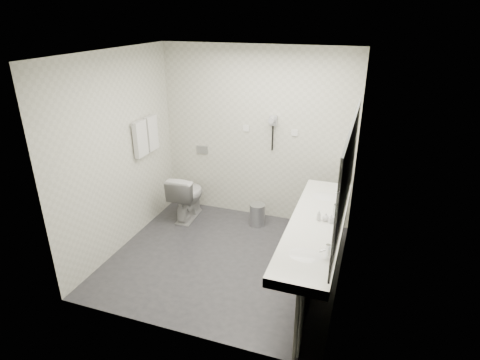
% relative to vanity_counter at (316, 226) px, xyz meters
% --- Properties ---
extents(floor, '(2.80, 2.80, 0.00)m').
position_rel_vanity_counter_xyz_m(floor, '(-1.12, 0.20, -0.80)').
color(floor, '#2B2A2F').
rests_on(floor, ground).
extents(ceiling, '(2.80, 2.80, 0.00)m').
position_rel_vanity_counter_xyz_m(ceiling, '(-1.12, 0.20, 1.70)').
color(ceiling, silver).
rests_on(ceiling, wall_back).
extents(wall_back, '(2.80, 0.00, 2.80)m').
position_rel_vanity_counter_xyz_m(wall_back, '(-1.12, 1.50, 0.45)').
color(wall_back, beige).
rests_on(wall_back, floor).
extents(wall_front, '(2.80, 0.00, 2.80)m').
position_rel_vanity_counter_xyz_m(wall_front, '(-1.12, -1.10, 0.45)').
color(wall_front, beige).
rests_on(wall_front, floor).
extents(wall_left, '(0.00, 2.60, 2.60)m').
position_rel_vanity_counter_xyz_m(wall_left, '(-2.52, 0.20, 0.45)').
color(wall_left, beige).
rests_on(wall_left, floor).
extents(wall_right, '(0.00, 2.60, 2.60)m').
position_rel_vanity_counter_xyz_m(wall_right, '(0.27, 0.20, 0.45)').
color(wall_right, beige).
rests_on(wall_right, floor).
extents(vanity_counter, '(0.55, 2.20, 0.10)m').
position_rel_vanity_counter_xyz_m(vanity_counter, '(0.00, 0.00, 0.00)').
color(vanity_counter, silver).
rests_on(vanity_counter, floor).
extents(vanity_panel, '(0.03, 2.15, 0.75)m').
position_rel_vanity_counter_xyz_m(vanity_panel, '(0.02, 0.00, -0.42)').
color(vanity_panel, gray).
rests_on(vanity_panel, floor).
extents(vanity_post_near, '(0.06, 0.06, 0.75)m').
position_rel_vanity_counter_xyz_m(vanity_post_near, '(0.05, -1.04, -0.42)').
color(vanity_post_near, silver).
rests_on(vanity_post_near, floor).
extents(vanity_post_far, '(0.06, 0.06, 0.75)m').
position_rel_vanity_counter_xyz_m(vanity_post_far, '(0.05, 1.04, -0.42)').
color(vanity_post_far, silver).
rests_on(vanity_post_far, floor).
extents(mirror, '(0.02, 2.20, 1.05)m').
position_rel_vanity_counter_xyz_m(mirror, '(0.26, 0.00, 0.65)').
color(mirror, '#B2BCC6').
rests_on(mirror, wall_right).
extents(basin_near, '(0.40, 0.31, 0.05)m').
position_rel_vanity_counter_xyz_m(basin_near, '(0.00, -0.65, 0.04)').
color(basin_near, silver).
rests_on(basin_near, vanity_counter).
extents(basin_far, '(0.40, 0.31, 0.05)m').
position_rel_vanity_counter_xyz_m(basin_far, '(0.00, 0.65, 0.04)').
color(basin_far, silver).
rests_on(basin_far, vanity_counter).
extents(faucet_near, '(0.04, 0.04, 0.15)m').
position_rel_vanity_counter_xyz_m(faucet_near, '(0.19, -0.65, 0.12)').
color(faucet_near, silver).
rests_on(faucet_near, vanity_counter).
extents(faucet_far, '(0.04, 0.04, 0.15)m').
position_rel_vanity_counter_xyz_m(faucet_far, '(0.19, 0.65, 0.12)').
color(faucet_far, silver).
rests_on(faucet_far, vanity_counter).
extents(soap_bottle_a, '(0.06, 0.06, 0.10)m').
position_rel_vanity_counter_xyz_m(soap_bottle_a, '(0.14, 0.02, 0.10)').
color(soap_bottle_a, silver).
rests_on(soap_bottle_a, vanity_counter).
extents(soap_bottle_b, '(0.08, 0.08, 0.09)m').
position_rel_vanity_counter_xyz_m(soap_bottle_b, '(0.09, 0.05, 0.10)').
color(soap_bottle_b, silver).
rests_on(soap_bottle_b, vanity_counter).
extents(soap_bottle_c, '(0.05, 0.05, 0.12)m').
position_rel_vanity_counter_xyz_m(soap_bottle_c, '(0.01, 0.04, 0.11)').
color(soap_bottle_c, silver).
rests_on(soap_bottle_c, vanity_counter).
extents(glass_left, '(0.08, 0.08, 0.12)m').
position_rel_vanity_counter_xyz_m(glass_left, '(0.17, 0.23, 0.11)').
color(glass_left, silver).
rests_on(glass_left, vanity_counter).
extents(toilet, '(0.43, 0.71, 0.71)m').
position_rel_vanity_counter_xyz_m(toilet, '(-2.05, 1.06, -0.45)').
color(toilet, silver).
rests_on(toilet, floor).
extents(flush_plate, '(0.18, 0.02, 0.12)m').
position_rel_vanity_counter_xyz_m(flush_plate, '(-1.98, 1.49, 0.15)').
color(flush_plate, '#B2B5BA').
rests_on(flush_plate, wall_back).
extents(pedal_bin, '(0.26, 0.26, 0.31)m').
position_rel_vanity_counter_xyz_m(pedal_bin, '(-0.99, 1.18, -0.64)').
color(pedal_bin, '#B2B5BA').
rests_on(pedal_bin, floor).
extents(bin_lid, '(0.22, 0.22, 0.02)m').
position_rel_vanity_counter_xyz_m(bin_lid, '(-0.99, 1.18, -0.48)').
color(bin_lid, '#B2B5BA').
rests_on(bin_lid, pedal_bin).
extents(towel_rail, '(0.02, 0.62, 0.02)m').
position_rel_vanity_counter_xyz_m(towel_rail, '(-2.47, 0.75, 0.75)').
color(towel_rail, silver).
rests_on(towel_rail, wall_left).
extents(towel_near, '(0.07, 0.24, 0.48)m').
position_rel_vanity_counter_xyz_m(towel_near, '(-2.46, 0.61, 0.53)').
color(towel_near, silver).
rests_on(towel_near, towel_rail).
extents(towel_far, '(0.07, 0.24, 0.48)m').
position_rel_vanity_counter_xyz_m(towel_far, '(-2.46, 0.89, 0.53)').
color(towel_far, silver).
rests_on(towel_far, towel_rail).
extents(dryer_cradle, '(0.10, 0.04, 0.14)m').
position_rel_vanity_counter_xyz_m(dryer_cradle, '(-0.88, 1.47, 0.70)').
color(dryer_cradle, '#9C9EA2').
rests_on(dryer_cradle, wall_back).
extents(dryer_barrel, '(0.08, 0.14, 0.08)m').
position_rel_vanity_counter_xyz_m(dryer_barrel, '(-0.88, 1.40, 0.73)').
color(dryer_barrel, '#9C9EA2').
rests_on(dryer_barrel, dryer_cradle).
extents(dryer_cord, '(0.02, 0.02, 0.35)m').
position_rel_vanity_counter_xyz_m(dryer_cord, '(-0.88, 1.46, 0.45)').
color(dryer_cord, black).
rests_on(dryer_cord, dryer_cradle).
extents(switch_plate_a, '(0.09, 0.02, 0.09)m').
position_rel_vanity_counter_xyz_m(switch_plate_a, '(-1.27, 1.49, 0.55)').
color(switch_plate_a, silver).
rests_on(switch_plate_a, wall_back).
extents(switch_plate_b, '(0.09, 0.02, 0.09)m').
position_rel_vanity_counter_xyz_m(switch_plate_b, '(-0.57, 1.49, 0.55)').
color(switch_plate_b, silver).
rests_on(switch_plate_b, wall_back).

